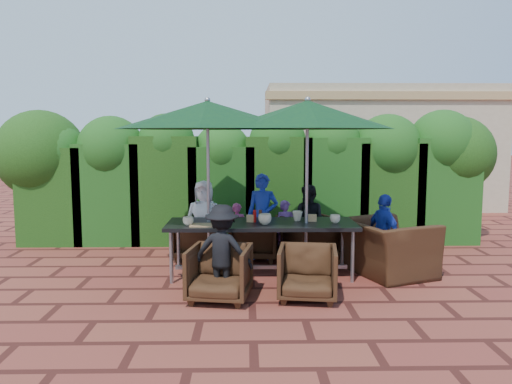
{
  "coord_description": "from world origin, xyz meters",
  "views": [
    {
      "loc": [
        -0.06,
        -6.74,
        1.95
      ],
      "look_at": [
        0.07,
        0.4,
        1.13
      ],
      "focal_mm": 35.0,
      "sensor_mm": 36.0,
      "label": 1
    }
  ],
  "objects_px": {
    "umbrella_left": "(208,115)",
    "umbrella_right": "(307,115)",
    "chair_far_right": "(311,236)",
    "dining_table": "(261,228)",
    "chair_far_mid": "(255,236)",
    "chair_far_left": "(200,236)",
    "chair_near_left": "(219,270)",
    "chair_near_right": "(308,270)",
    "chair_end_right": "(387,239)"
  },
  "relations": [
    {
      "from": "umbrella_left",
      "to": "umbrella_right",
      "type": "distance_m",
      "value": 1.35
    },
    {
      "from": "umbrella_left",
      "to": "umbrella_right",
      "type": "relative_size",
      "value": 1.04
    },
    {
      "from": "umbrella_left",
      "to": "chair_far_right",
      "type": "relative_size",
      "value": 3.35
    },
    {
      "from": "dining_table",
      "to": "chair_far_mid",
      "type": "xyz_separation_m",
      "value": [
        -0.08,
        0.94,
        -0.3
      ]
    },
    {
      "from": "chair_far_left",
      "to": "chair_near_left",
      "type": "relative_size",
      "value": 1.0
    },
    {
      "from": "chair_near_left",
      "to": "chair_near_right",
      "type": "bearing_deg",
      "value": 10.37
    },
    {
      "from": "chair_far_right",
      "to": "chair_near_right",
      "type": "height_order",
      "value": "chair_far_right"
    },
    {
      "from": "chair_near_left",
      "to": "chair_far_left",
      "type": "bearing_deg",
      "value": 111.3
    },
    {
      "from": "chair_near_right",
      "to": "chair_end_right",
      "type": "relative_size",
      "value": 0.6
    },
    {
      "from": "chair_far_right",
      "to": "dining_table",
      "type": "bearing_deg",
      "value": 23.34
    },
    {
      "from": "umbrella_left",
      "to": "umbrella_right",
      "type": "height_order",
      "value": "same"
    },
    {
      "from": "umbrella_left",
      "to": "chair_far_left",
      "type": "bearing_deg",
      "value": 103.72
    },
    {
      "from": "chair_far_mid",
      "to": "chair_end_right",
      "type": "bearing_deg",
      "value": 159.97
    },
    {
      "from": "dining_table",
      "to": "chair_near_right",
      "type": "distance_m",
      "value": 1.19
    },
    {
      "from": "umbrella_left",
      "to": "chair_end_right",
      "type": "relative_size",
      "value": 2.19
    },
    {
      "from": "chair_far_left",
      "to": "chair_far_mid",
      "type": "relative_size",
      "value": 0.96
    },
    {
      "from": "chair_far_left",
      "to": "chair_far_right",
      "type": "relative_size",
      "value": 0.94
    },
    {
      "from": "umbrella_right",
      "to": "chair_near_right",
      "type": "bearing_deg",
      "value": -95.59
    },
    {
      "from": "umbrella_right",
      "to": "chair_far_left",
      "type": "xyz_separation_m",
      "value": [
        -1.56,
        0.99,
        -1.85
      ]
    },
    {
      "from": "chair_far_left",
      "to": "chair_near_left",
      "type": "xyz_separation_m",
      "value": [
        0.42,
        -1.98,
        0.0
      ]
    },
    {
      "from": "dining_table",
      "to": "chair_far_left",
      "type": "bearing_deg",
      "value": 134.94
    },
    {
      "from": "chair_far_right",
      "to": "chair_far_left",
      "type": "bearing_deg",
      "value": -26.74
    },
    {
      "from": "chair_near_left",
      "to": "chair_end_right",
      "type": "relative_size",
      "value": 0.62
    },
    {
      "from": "chair_far_mid",
      "to": "chair_near_left",
      "type": "relative_size",
      "value": 1.04
    },
    {
      "from": "umbrella_left",
      "to": "chair_end_right",
      "type": "height_order",
      "value": "umbrella_left"
    },
    {
      "from": "umbrella_left",
      "to": "chair_near_right",
      "type": "bearing_deg",
      "value": -40.92
    },
    {
      "from": "dining_table",
      "to": "chair_far_mid",
      "type": "distance_m",
      "value": 0.99
    },
    {
      "from": "chair_far_left",
      "to": "chair_far_mid",
      "type": "distance_m",
      "value": 0.87
    },
    {
      "from": "umbrella_right",
      "to": "chair_far_right",
      "type": "bearing_deg",
      "value": 78.49
    },
    {
      "from": "chair_end_right",
      "to": "chair_near_left",
      "type": "bearing_deg",
      "value": 94.07
    },
    {
      "from": "chair_far_mid",
      "to": "chair_near_left",
      "type": "bearing_deg",
      "value": 83.69
    },
    {
      "from": "dining_table",
      "to": "umbrella_right",
      "type": "bearing_deg",
      "value": -4.06
    },
    {
      "from": "dining_table",
      "to": "chair_end_right",
      "type": "bearing_deg",
      "value": 0.66
    },
    {
      "from": "dining_table",
      "to": "umbrella_left",
      "type": "relative_size",
      "value": 1.01
    },
    {
      "from": "umbrella_right",
      "to": "chair_near_right",
      "type": "distance_m",
      "value": 2.1
    },
    {
      "from": "chair_near_right",
      "to": "chair_end_right",
      "type": "height_order",
      "value": "chair_end_right"
    },
    {
      "from": "chair_far_right",
      "to": "chair_end_right",
      "type": "relative_size",
      "value": 0.66
    },
    {
      "from": "dining_table",
      "to": "chair_end_right",
      "type": "relative_size",
      "value": 2.22
    },
    {
      "from": "umbrella_left",
      "to": "chair_end_right",
      "type": "bearing_deg",
      "value": -1.12
    },
    {
      "from": "dining_table",
      "to": "umbrella_left",
      "type": "distance_m",
      "value": 1.7
    },
    {
      "from": "umbrella_left",
      "to": "chair_far_mid",
      "type": "height_order",
      "value": "umbrella_left"
    },
    {
      "from": "chair_far_mid",
      "to": "chair_near_left",
      "type": "xyz_separation_m",
      "value": [
        -0.45,
        -1.97,
        -0.01
      ]
    },
    {
      "from": "dining_table",
      "to": "chair_near_left",
      "type": "relative_size",
      "value": 3.6
    },
    {
      "from": "chair_far_left",
      "to": "chair_far_right",
      "type": "height_order",
      "value": "chair_far_right"
    },
    {
      "from": "chair_far_mid",
      "to": "chair_far_right",
      "type": "height_order",
      "value": "chair_far_right"
    },
    {
      "from": "umbrella_left",
      "to": "chair_near_left",
      "type": "relative_size",
      "value": 3.55
    },
    {
      "from": "dining_table",
      "to": "chair_far_left",
      "type": "relative_size",
      "value": 3.6
    },
    {
      "from": "chair_far_mid",
      "to": "chair_far_right",
      "type": "relative_size",
      "value": 0.98
    },
    {
      "from": "chair_far_right",
      "to": "chair_near_right",
      "type": "xyz_separation_m",
      "value": [
        -0.28,
        -1.88,
        -0.03
      ]
    },
    {
      "from": "dining_table",
      "to": "chair_near_left",
      "type": "height_order",
      "value": "dining_table"
    }
  ]
}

